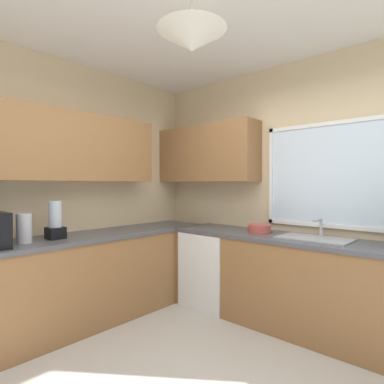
# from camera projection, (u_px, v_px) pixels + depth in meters

# --- Properties ---
(room_shell) EXTENTS (3.99, 3.73, 2.79)m
(room_shell) POSITION_uv_depth(u_px,v_px,m) (164.00, 132.00, 2.95)
(room_shell) COLOR beige
(room_shell) RESTS_ON ground_plane
(counter_run_left) EXTENTS (0.65, 3.34, 0.90)m
(counter_run_left) POSITION_uv_depth(u_px,v_px,m) (68.00, 283.00, 3.11)
(counter_run_left) COLOR olive
(counter_run_left) RESTS_ON ground_plane
(counter_run_back) EXTENTS (3.08, 0.65, 0.90)m
(counter_run_back) POSITION_uv_depth(u_px,v_px,m) (314.00, 287.00, 3.00)
(counter_run_back) COLOR olive
(counter_run_back) RESTS_ON ground_plane
(dishwasher) EXTENTS (0.60, 0.60, 0.86)m
(dishwasher) POSITION_uv_depth(u_px,v_px,m) (214.00, 268.00, 3.76)
(dishwasher) COLOR white
(dishwasher) RESTS_ON ground_plane
(kettle) EXTENTS (0.13, 0.13, 0.26)m
(kettle) POSITION_uv_depth(u_px,v_px,m) (24.00, 228.00, 2.78)
(kettle) COLOR #B7B7BC
(kettle) RESTS_ON counter_run_left
(sink_assembly) EXTENTS (0.64, 0.40, 0.19)m
(sink_assembly) POSITION_uv_depth(u_px,v_px,m) (315.00, 238.00, 2.99)
(sink_assembly) COLOR #9EA0A5
(sink_assembly) RESTS_ON counter_run_back
(bowl) EXTENTS (0.24, 0.24, 0.09)m
(bowl) POSITION_uv_depth(u_px,v_px,m) (259.00, 229.00, 3.38)
(bowl) COLOR #B74C42
(bowl) RESTS_ON counter_run_back
(blender_appliance) EXTENTS (0.15, 0.15, 0.36)m
(blender_appliance) POSITION_uv_depth(u_px,v_px,m) (55.00, 222.00, 3.01)
(blender_appliance) COLOR black
(blender_appliance) RESTS_ON counter_run_left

